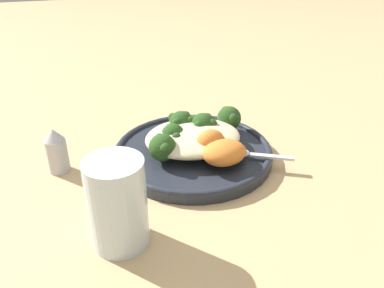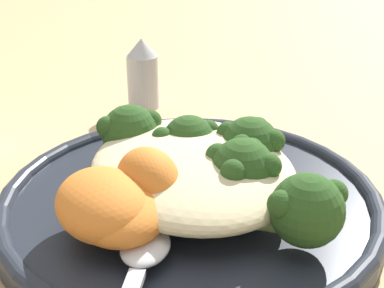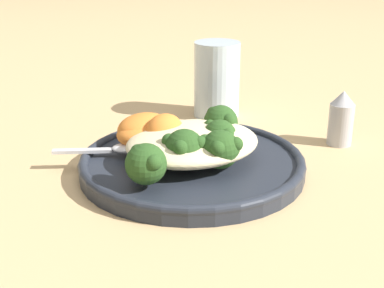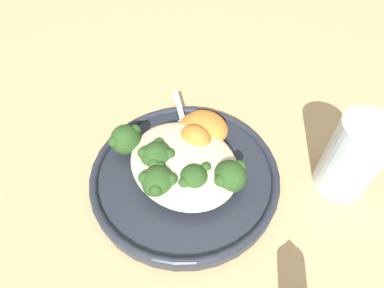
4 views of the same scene
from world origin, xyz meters
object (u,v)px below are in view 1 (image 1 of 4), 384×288
object	(u,v)px
plate	(194,151)
salt_shaker	(57,151)
sweet_potato_chunk_1	(224,153)
quinoa_mound	(190,138)
sweet_potato_chunk_0	(210,143)
water_glass	(118,204)
broccoli_stalk_0	(226,122)
sweet_potato_chunk_2	(224,152)
broccoli_stalk_2	(185,127)
broccoli_stalk_1	(203,127)
broccoli_stalk_3	(179,137)
broccoli_stalk_4	(169,148)
spoon	(244,153)

from	to	relation	value
plate	salt_shaker	distance (m)	0.22
sweet_potato_chunk_1	quinoa_mound	bearing A→B (deg)	116.26
sweet_potato_chunk_0	water_glass	size ratio (longest dim) A/B	0.43
broccoli_stalk_0	sweet_potato_chunk_2	bearing A→B (deg)	-157.33
plate	broccoli_stalk_2	world-z (taller)	broccoli_stalk_2
plate	broccoli_stalk_2	size ratio (longest dim) A/B	2.10
sweet_potato_chunk_2	broccoli_stalk_1	bearing A→B (deg)	94.48
broccoli_stalk_1	broccoli_stalk_3	world-z (taller)	broccoli_stalk_1
broccoli_stalk_2	broccoli_stalk_4	size ratio (longest dim) A/B	1.22
sweet_potato_chunk_0	spoon	size ratio (longest dim) A/B	0.46
sweet_potato_chunk_1	broccoli_stalk_2	bearing A→B (deg)	106.91
broccoli_stalk_4	sweet_potato_chunk_2	world-z (taller)	broccoli_stalk_4
plate	broccoli_stalk_0	xyz separation A→B (m)	(0.07, 0.03, 0.03)
broccoli_stalk_0	sweet_potato_chunk_2	world-z (taller)	broccoli_stalk_0
quinoa_mound	sweet_potato_chunk_0	bearing A→B (deg)	-58.88
sweet_potato_chunk_0	quinoa_mound	bearing A→B (deg)	121.12
broccoli_stalk_4	salt_shaker	distance (m)	0.18
plate	spoon	size ratio (longest dim) A/B	2.53
broccoli_stalk_3	sweet_potato_chunk_0	size ratio (longest dim) A/B	1.97
broccoli_stalk_1	broccoli_stalk_2	size ratio (longest dim) A/B	0.68
broccoli_stalk_2	broccoli_stalk_3	size ratio (longest dim) A/B	1.32
broccoli_stalk_0	broccoli_stalk_3	distance (m)	0.10
broccoli_stalk_1	broccoli_stalk_3	bearing A→B (deg)	121.06
spoon	sweet_potato_chunk_0	bearing A→B (deg)	-172.43
broccoli_stalk_2	water_glass	size ratio (longest dim) A/B	1.11
plate	salt_shaker	world-z (taller)	salt_shaker
broccoli_stalk_1	sweet_potato_chunk_1	bearing A→B (deg)	-164.91
spoon	salt_shaker	bearing A→B (deg)	-167.52
broccoli_stalk_0	plate	bearing A→B (deg)	161.65
broccoli_stalk_2	sweet_potato_chunk_0	bearing A→B (deg)	177.42
plate	sweet_potato_chunk_1	bearing A→B (deg)	-67.11
sweet_potato_chunk_0	broccoli_stalk_0	bearing A→B (deg)	50.41
plate	water_glass	distance (m)	0.22
sweet_potato_chunk_1	plate	bearing A→B (deg)	112.89
broccoli_stalk_0	sweet_potato_chunk_0	world-z (taller)	same
sweet_potato_chunk_2	spoon	xyz separation A→B (m)	(0.04, 0.00, -0.01)
broccoli_stalk_1	spoon	size ratio (longest dim) A/B	0.82
broccoli_stalk_4	sweet_potato_chunk_2	distance (m)	0.09
plate	salt_shaker	size ratio (longest dim) A/B	3.59
quinoa_mound	broccoli_stalk_3	bearing A→B (deg)	167.97
broccoli_stalk_4	sweet_potato_chunk_1	distance (m)	0.09
broccoli_stalk_3	plate	bearing A→B (deg)	-159.62
broccoli_stalk_1	water_glass	xyz separation A→B (m)	(-0.17, -0.18, 0.01)
broccoli_stalk_4	sweet_potato_chunk_2	xyz separation A→B (m)	(0.08, -0.03, -0.00)
broccoli_stalk_0	sweet_potato_chunk_0	xyz separation A→B (m)	(-0.06, -0.07, 0.00)
quinoa_mound	spoon	bearing A→B (deg)	-37.31
quinoa_mound	broccoli_stalk_0	world-z (taller)	broccoli_stalk_0
broccoli_stalk_3	sweet_potato_chunk_2	distance (m)	0.08
spoon	broccoli_stalk_4	bearing A→B (deg)	-165.30
broccoli_stalk_1	water_glass	size ratio (longest dim) A/B	0.75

